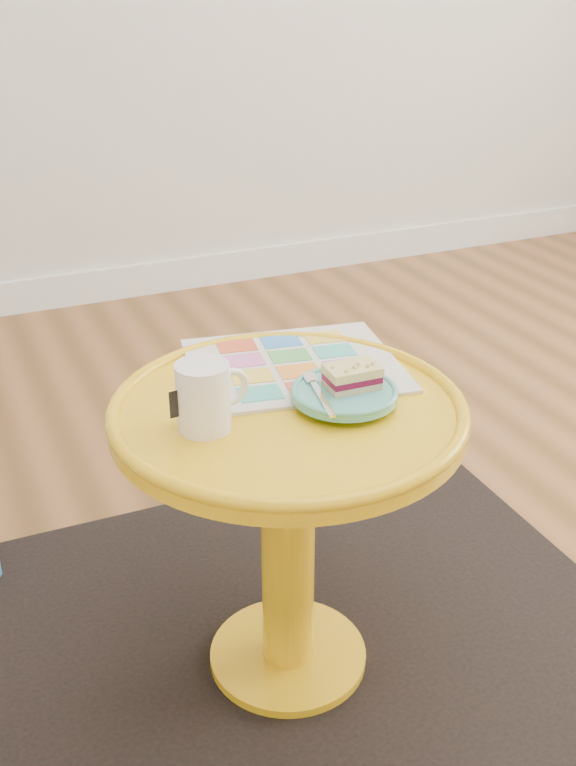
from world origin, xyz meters
name	(u,v)px	position (x,y,z in m)	size (l,w,h in m)	color
room_walls	(1,437)	(-0.99, 0.99, 0.06)	(4.00, 4.00, 4.00)	silver
rug	(288,659)	(-0.63, 0.07, 0.00)	(1.30, 1.10, 0.01)	black
side_table	(288,487)	(-0.63, 0.07, 0.37)	(0.54, 0.54, 0.52)	yellow
newspaper	(294,365)	(-0.56, 0.20, 0.52)	(0.34, 0.29, 0.01)	silver
mug	(205,395)	(-0.76, 0.06, 0.57)	(0.11, 0.08, 0.10)	white
plate	(344,394)	(-0.54, 0.04, 0.53)	(0.16, 0.16, 0.02)	#50AA9F
cake_slice	(352,376)	(-0.53, 0.05, 0.56)	(0.08, 0.06, 0.04)	#D3BC8C
fork	(319,393)	(-0.58, 0.05, 0.54)	(0.04, 0.14, 0.00)	silver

